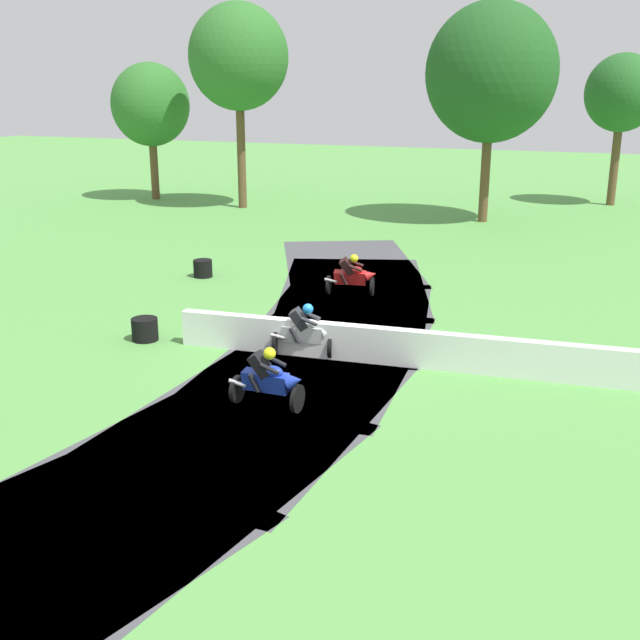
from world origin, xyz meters
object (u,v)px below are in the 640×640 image
at_px(tire_stack_mid_a, 145,329).
at_px(tire_stack_mid_b, 203,268).
at_px(motorcycle_lead_blue, 269,379).
at_px(motorcycle_trailing_red, 352,276).
at_px(motorcycle_chase_white, 306,331).

distance_m(tire_stack_mid_a, tire_stack_mid_b, 6.90).
distance_m(motorcycle_lead_blue, tire_stack_mid_a, 5.73).
distance_m(motorcycle_lead_blue, tire_stack_mid_b, 11.76).
xyz_separation_m(motorcycle_trailing_red, tire_stack_mid_b, (-5.62, 0.56, -0.35)).
bearing_deg(motorcycle_trailing_red, tire_stack_mid_b, 174.29).
bearing_deg(tire_stack_mid_b, motorcycle_lead_blue, -55.22).
height_order(motorcycle_trailing_red, tire_stack_mid_b, motorcycle_trailing_red).
xyz_separation_m(motorcycle_lead_blue, motorcycle_chase_white, (-0.42, 3.27, 0.00)).
bearing_deg(motorcycle_lead_blue, tire_stack_mid_a, 148.36).
bearing_deg(motorcycle_chase_white, tire_stack_mid_a, -176.57).
distance_m(motorcycle_chase_white, motorcycle_trailing_red, 5.87).
xyz_separation_m(motorcycle_trailing_red, tire_stack_mid_a, (-3.78, -6.09, -0.35)).
relative_size(motorcycle_lead_blue, tire_stack_mid_b, 2.59).
relative_size(motorcycle_chase_white, motorcycle_trailing_red, 0.99).
bearing_deg(tire_stack_mid_a, tire_stack_mid_b, 105.43).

